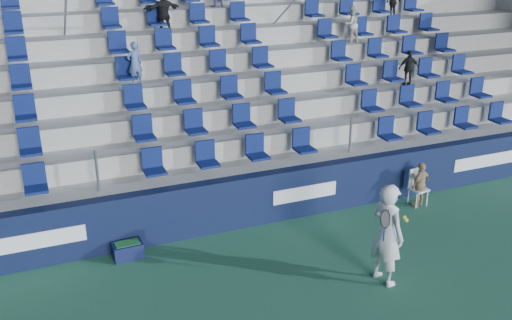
{
  "coord_description": "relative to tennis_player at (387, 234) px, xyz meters",
  "views": [
    {
      "loc": [
        -4.07,
        -7.62,
        6.12
      ],
      "look_at": [
        0.2,
        2.8,
        1.7
      ],
      "focal_mm": 40.0,
      "sensor_mm": 36.0,
      "label": 1
    }
  ],
  "objects": [
    {
      "name": "ground",
      "position": [
        -1.69,
        -0.06,
        -1.0
      ],
      "size": [
        70.0,
        70.0,
        0.0
      ],
      "primitive_type": "plane",
      "color": "#2B6447",
      "rests_on": "ground"
    },
    {
      "name": "sponsor_wall",
      "position": [
        -1.69,
        3.09,
        -0.4
      ],
      "size": [
        24.0,
        0.32,
        1.2
      ],
      "color": "#0E1635",
      "rests_on": "ground"
    },
    {
      "name": "grandstand",
      "position": [
        -1.7,
        8.18,
        1.14
      ],
      "size": [
        24.0,
        8.17,
        6.63
      ],
      "color": "#A7A8A2",
      "rests_on": "ground"
    },
    {
      "name": "tennis_player",
      "position": [
        0.0,
        0.0,
        0.0
      ],
      "size": [
        0.71,
        0.81,
        2.0
      ],
      "color": "silver",
      "rests_on": "ground"
    },
    {
      "name": "line_judge_chair",
      "position": [
        2.67,
        2.58,
        -0.49
      ],
      "size": [
        0.45,
        0.46,
        0.89
      ],
      "color": "white",
      "rests_on": "ground"
    },
    {
      "name": "line_judge",
      "position": [
        2.67,
        2.44,
        -0.44
      ],
      "size": [
        0.71,
        0.48,
        1.12
      ],
      "primitive_type": "imported",
      "rotation": [
        0.0,
        0.0,
        3.48
      ],
      "color": "tan",
      "rests_on": "ground"
    },
    {
      "name": "ball_bin",
      "position": [
        -4.34,
        2.69,
        -0.82
      ],
      "size": [
        0.61,
        0.41,
        0.34
      ],
      "color": "#10163D",
      "rests_on": "ground"
    }
  ]
}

